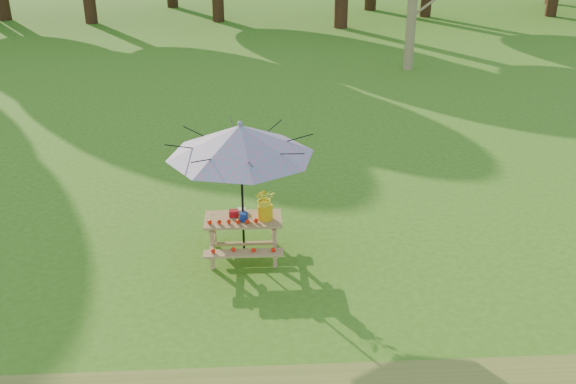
{
  "coord_description": "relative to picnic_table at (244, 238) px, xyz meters",
  "views": [
    {
      "loc": [
        4.22,
        -8.44,
        5.14
      ],
      "look_at": [
        4.72,
        0.5,
        1.1
      ],
      "focal_mm": 40.0,
      "sensor_mm": 36.0,
      "label": 1
    }
  ],
  "objects": [
    {
      "name": "patio_umbrella",
      "position": [
        0.0,
        0.0,
        1.62
      ],
      "size": [
        2.56,
        2.56,
        2.25
      ],
      "color": "black",
      "rests_on": "ground"
    },
    {
      "name": "produce_bins",
      "position": [
        -0.05,
        0.04,
        0.4
      ],
      "size": [
        0.3,
        0.41,
        0.13
      ],
      "color": "#B20E16",
      "rests_on": "picnic_table"
    },
    {
      "name": "flower_bucket",
      "position": [
        0.35,
        -0.04,
        0.62
      ],
      "size": [
        0.33,
        0.29,
        0.52
      ],
      "color": "#FFB80D",
      "rests_on": "picnic_table"
    },
    {
      "name": "tomatoes_row",
      "position": [
        -0.15,
        -0.18,
        0.38
      ],
      "size": [
        0.77,
        0.13,
        0.07
      ],
      "primitive_type": null,
      "color": "red",
      "rests_on": "picnic_table"
    },
    {
      "name": "picnic_table",
      "position": [
        0.0,
        0.0,
        0.0
      ],
      "size": [
        1.2,
        1.32,
        0.67
      ],
      "color": "#AC884E",
      "rests_on": "ground"
    }
  ]
}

